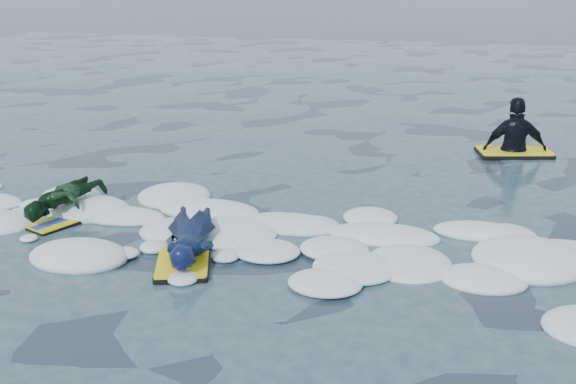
# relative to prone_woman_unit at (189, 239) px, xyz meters

# --- Properties ---
(ground) EXTENTS (120.00, 120.00, 0.00)m
(ground) POSITION_rel_prone_woman_unit_xyz_m (0.41, -0.31, -0.21)
(ground) COLOR #162335
(ground) RESTS_ON ground
(foam_band) EXTENTS (12.00, 3.10, 0.30)m
(foam_band) POSITION_rel_prone_woman_unit_xyz_m (0.41, 0.73, -0.21)
(foam_band) COLOR white
(foam_band) RESTS_ON ground
(prone_woman_unit) EXTENTS (0.95, 1.70, 0.42)m
(prone_woman_unit) POSITION_rel_prone_woman_unit_xyz_m (0.00, 0.00, 0.00)
(prone_woman_unit) COLOR black
(prone_woman_unit) RESTS_ON ground
(prone_child_unit) EXTENTS (0.92, 1.33, 0.47)m
(prone_child_unit) POSITION_rel_prone_woman_unit_xyz_m (-1.97, 0.77, 0.03)
(prone_child_unit) COLOR black
(prone_child_unit) RESTS_ON ground
(waiting_rider_unit) EXTENTS (1.35, 0.93, 1.85)m
(waiting_rider_unit) POSITION_rel_prone_woman_unit_xyz_m (3.97, 5.27, -0.14)
(waiting_rider_unit) COLOR black
(waiting_rider_unit) RESTS_ON ground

